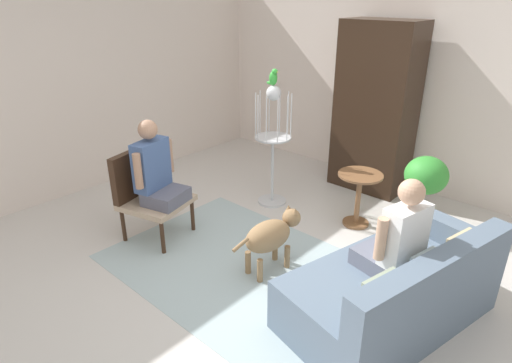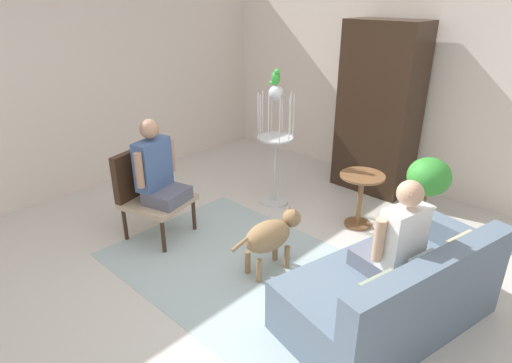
{
  "view_description": "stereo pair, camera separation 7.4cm",
  "coord_description": "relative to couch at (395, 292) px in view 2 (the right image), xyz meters",
  "views": [
    {
      "loc": [
        2.25,
        -2.56,
        2.49
      ],
      "look_at": [
        -0.18,
        0.13,
        0.89
      ],
      "focal_mm": 30.23,
      "sensor_mm": 36.0,
      "label": 1
    },
    {
      "loc": [
        2.31,
        -2.51,
        2.49
      ],
      "look_at": [
        -0.18,
        0.13,
        0.89
      ],
      "focal_mm": 30.23,
      "sensor_mm": 36.0,
      "label": 2
    }
  ],
  "objects": [
    {
      "name": "back_wall",
      "position": [
        -1.21,
        2.69,
        1.12
      ],
      "size": [
        6.78,
        0.12,
        2.84
      ],
      "primitive_type": "cube",
      "color": "silver",
      "rests_on": "ground"
    },
    {
      "name": "potted_plant",
      "position": [
        -0.5,
        1.7,
        0.22
      ],
      "size": [
        0.47,
        0.47,
        0.83
      ],
      "color": "beige",
      "rests_on": "ground"
    },
    {
      "name": "armchair",
      "position": [
        -2.66,
        -0.51,
        0.24
      ],
      "size": [
        0.77,
        0.77,
        0.96
      ],
      "color": "#382316",
      "rests_on": "ground"
    },
    {
      "name": "round_end_table",
      "position": [
        -1.04,
        1.21,
        0.11
      ],
      "size": [
        0.5,
        0.5,
        0.63
      ],
      "color": "brown",
      "rests_on": "ground"
    },
    {
      "name": "area_rug",
      "position": [
        -1.34,
        -0.3,
        -0.29
      ],
      "size": [
        2.78,
        1.86,
        0.01
      ],
      "primitive_type": "cube",
      "color": "#9EB2B7",
      "rests_on": "ground"
    },
    {
      "name": "person_on_armchair",
      "position": [
        -2.5,
        -0.47,
        0.49
      ],
      "size": [
        0.52,
        0.56,
        0.88
      ],
      "color": "#545565"
    },
    {
      "name": "couch",
      "position": [
        0.0,
        0.0,
        0.0
      ],
      "size": [
        1.3,
        1.9,
        0.81
      ],
      "color": "slate",
      "rests_on": "ground"
    },
    {
      "name": "person_on_couch",
      "position": [
        -0.04,
        -0.02,
        0.47
      ],
      "size": [
        0.52,
        0.52,
        0.83
      ],
      "color": "slate"
    },
    {
      "name": "left_wall",
      "position": [
        -4.36,
        0.02,
        1.12
      ],
      "size": [
        0.12,
        6.42,
        2.84
      ],
      "primitive_type": "cube",
      "color": "silver",
      "rests_on": "ground"
    },
    {
      "name": "ground_plane",
      "position": [
        -1.21,
        -0.28,
        -0.3
      ],
      "size": [
        7.42,
        7.42,
        0.0
      ],
      "primitive_type": "plane",
      "color": "beige"
    },
    {
      "name": "parrot",
      "position": [
        -2.15,
        0.99,
        1.29
      ],
      "size": [
        0.17,
        0.1,
        0.19
      ],
      "color": "green",
      "rests_on": "bird_cage_stand"
    },
    {
      "name": "armoire_cabinet",
      "position": [
        -1.49,
        2.28,
        0.8
      ],
      "size": [
        0.96,
        0.56,
        2.19
      ],
      "primitive_type": "cube",
      "color": "black",
      "rests_on": "ground"
    },
    {
      "name": "bird_cage_stand",
      "position": [
        -2.14,
        0.99,
        0.53
      ],
      "size": [
        0.44,
        0.44,
        1.5
      ],
      "color": "silver",
      "rests_on": "ground"
    },
    {
      "name": "dog",
      "position": [
        -1.21,
        -0.13,
        0.08
      ],
      "size": [
        0.35,
        0.82,
        0.59
      ],
      "color": "olive",
      "rests_on": "ground"
    }
  ]
}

